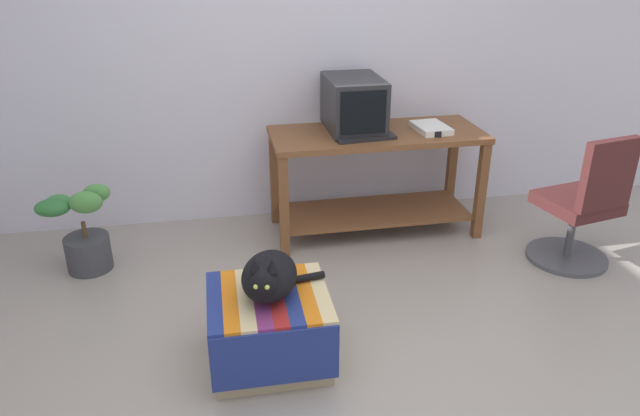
{
  "coord_description": "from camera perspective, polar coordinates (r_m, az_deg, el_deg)",
  "views": [
    {
      "loc": [
        -0.63,
        -2.19,
        1.96
      ],
      "look_at": [
        -0.08,
        0.85,
        0.55
      ],
      "focal_mm": 33.43,
      "sensor_mm": 36.0,
      "label": 1
    }
  ],
  "objects": [
    {
      "name": "ottoman_with_blanket",
      "position": [
        3.02,
        -4.85,
        -11.39
      ],
      "size": [
        0.59,
        0.56,
        0.38
      ],
      "color": "tan",
      "rests_on": "ground_plane"
    },
    {
      "name": "office_chair",
      "position": [
        4.12,
        23.86,
        -0.13
      ],
      "size": [
        0.52,
        0.52,
        0.89
      ],
      "rotation": [
        0.0,
        0.0,
        3.35
      ],
      "color": "#4C4C51",
      "rests_on": "ground_plane"
    },
    {
      "name": "stapler",
      "position": [
        4.07,
        10.75,
        7.0
      ],
      "size": [
        0.12,
        0.06,
        0.04
      ],
      "primitive_type": "cube",
      "rotation": [
        0.0,
        0.0,
        1.36
      ],
      "color": "black",
      "rests_on": "desk"
    },
    {
      "name": "tv_monitor",
      "position": [
        4.12,
        3.25,
        9.86
      ],
      "size": [
        0.37,
        0.53,
        0.36
      ],
      "rotation": [
        0.0,
        0.0,
        0.01
      ],
      "color": "#28282B",
      "rests_on": "desk"
    },
    {
      "name": "desk",
      "position": [
        4.2,
        5.34,
        4.19
      ],
      "size": [
        1.46,
        0.62,
        0.74
      ],
      "rotation": [
        0.0,
        0.0,
        0.01
      ],
      "color": "brown",
      "rests_on": "ground_plane"
    },
    {
      "name": "potted_plant",
      "position": [
        4.04,
        -21.7,
        -2.13
      ],
      "size": [
        0.43,
        0.31,
        0.58
      ],
      "color": "#3D3D42",
      "rests_on": "ground_plane"
    },
    {
      "name": "ground_plane",
      "position": [
        3.0,
        4.5,
        -16.29
      ],
      "size": [
        14.0,
        14.0,
        0.0
      ],
      "primitive_type": "plane",
      "color": "#9E9389"
    },
    {
      "name": "keyboard",
      "position": [
        3.96,
        4.31,
        6.78
      ],
      "size": [
        0.41,
        0.19,
        0.02
      ],
      "primitive_type": "cube",
      "rotation": [
        0.0,
        0.0,
        0.1
      ],
      "color": "black",
      "rests_on": "desk"
    },
    {
      "name": "cat",
      "position": [
        2.86,
        -4.9,
        -6.54
      ],
      "size": [
        0.46,
        0.43,
        0.28
      ],
      "rotation": [
        0.0,
        0.0,
        -0.26
      ],
      "color": "black",
      "rests_on": "ottoman_with_blanket"
    },
    {
      "name": "book",
      "position": [
        4.19,
        10.56,
        7.56
      ],
      "size": [
        0.23,
        0.31,
        0.04
      ],
      "primitive_type": "cube",
      "rotation": [
        0.0,
        0.0,
        0.09
      ],
      "color": "white",
      "rests_on": "desk"
    },
    {
      "name": "back_wall",
      "position": [
        4.33,
        -1.94,
        15.78
      ],
      "size": [
        8.0,
        0.1,
        2.6
      ],
      "primitive_type": "cube",
      "color": "silver",
      "rests_on": "ground_plane"
    }
  ]
}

